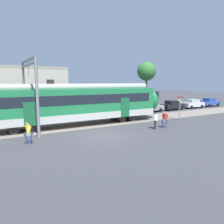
% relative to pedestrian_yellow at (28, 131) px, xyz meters
% --- Properties ---
extents(ground_plane, '(160.00, 160.00, 0.00)m').
position_rel_pedestrian_yellow_xyz_m(ground_plane, '(5.88, -0.87, -0.99)').
color(ground_plane, '#38383D').
extents(pedestrian_yellow, '(0.64, 0.53, 1.67)m').
position_rel_pedestrian_yellow_xyz_m(pedestrian_yellow, '(0.00, 0.00, 0.00)').
color(pedestrian_yellow, navy).
rests_on(pedestrian_yellow, ground).
extents(pedestrian_white, '(0.60, 0.62, 1.67)m').
position_rel_pedestrian_yellow_xyz_m(pedestrian_white, '(11.39, -0.83, -0.03)').
color(pedestrian_white, '#28282D').
rests_on(pedestrian_white, ground).
extents(pedestrian_red, '(0.60, 0.63, 1.67)m').
position_rel_pedestrian_yellow_xyz_m(pedestrian_red, '(12.61, -0.88, 0.00)').
color(pedestrian_red, navy).
rests_on(pedestrian_red, ground).
extents(parked_car_grey, '(4.04, 1.84, 1.54)m').
position_rel_pedestrian_yellow_xyz_m(parked_car_grey, '(18.90, 8.66, -0.21)').
color(parked_car_grey, gray).
rests_on(parked_car_grey, ground).
extents(parked_car_black, '(4.06, 1.88, 1.54)m').
position_rel_pedestrian_yellow_xyz_m(parked_car_black, '(23.52, 8.70, -0.21)').
color(parked_car_black, black).
rests_on(parked_car_black, ground).
extents(parked_car_silver, '(4.07, 1.90, 1.54)m').
position_rel_pedestrian_yellow_xyz_m(parked_car_silver, '(28.39, 8.66, -0.21)').
color(parked_car_silver, '#B7BABF').
rests_on(parked_car_silver, ground).
extents(parked_car_blue, '(4.05, 1.85, 1.54)m').
position_rel_pedestrian_yellow_xyz_m(parked_car_blue, '(33.45, 9.03, -0.21)').
color(parked_car_blue, '#284799').
rests_on(parked_car_blue, ground).
extents(catenary_gantry, '(0.24, 6.64, 6.53)m').
position_rel_pedestrian_yellow_xyz_m(catenary_gantry, '(1.05, 4.73, 3.32)').
color(catenary_gantry, gray).
rests_on(catenary_gantry, ground).
extents(crossing_signal, '(0.96, 0.22, 3.00)m').
position_rel_pedestrian_yellow_xyz_m(crossing_signal, '(17.21, 1.45, 1.02)').
color(crossing_signal, gray).
rests_on(crossing_signal, ground).
extents(background_building, '(15.51, 5.00, 9.20)m').
position_rel_pedestrian_yellow_xyz_m(background_building, '(-0.82, 13.41, 2.22)').
color(background_building, '#B2A899').
rests_on(background_building, ground).
extents(street_tree_right, '(3.23, 3.23, 7.93)m').
position_rel_pedestrian_yellow_xyz_m(street_tree_right, '(21.63, 13.10, 5.27)').
color(street_tree_right, brown).
rests_on(street_tree_right, ground).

